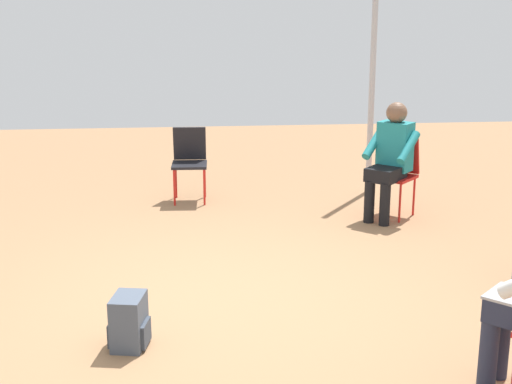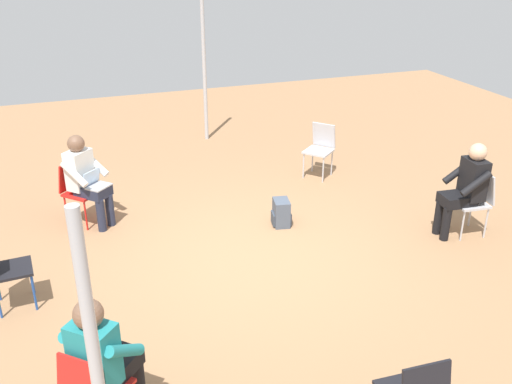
{
  "view_description": "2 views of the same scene",
  "coord_description": "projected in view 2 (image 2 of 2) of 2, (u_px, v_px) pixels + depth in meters",
  "views": [
    {
      "loc": [
        0.25,
        5.11,
        2.21
      ],
      "look_at": [
        -0.29,
        -0.23,
        0.81
      ],
      "focal_mm": 50.0,
      "sensor_mm": 36.0,
      "label": 1
    },
    {
      "loc": [
        -1.96,
        -5.63,
        3.56
      ],
      "look_at": [
        0.08,
        0.09,
        0.82
      ],
      "focal_mm": 40.0,
      "sensor_mm": 36.0,
      "label": 2
    }
  ],
  "objects": [
    {
      "name": "ground_plane",
      "position": [
        252.0,
        257.0,
        6.9
      ],
      "size": [
        16.5,
        16.5,
        0.0
      ],
      "primitive_type": "plane",
      "color": "#99704C"
    },
    {
      "name": "chair_west",
      "position": [
        3.0,
        266.0,
        5.78
      ],
      "size": [
        0.47,
        0.43,
        0.85
      ],
      "rotation": [
        0.0,
        0.0,
        -1.49
      ],
      "color": "black",
      "rests_on": "ground"
    },
    {
      "name": "chair_northwest",
      "position": [
        78.0,
        188.0,
        7.57
      ],
      "size": [
        0.58,
        0.59,
        0.85
      ],
      "rotation": [
        0.0,
        0.0,
        -2.38
      ],
      "color": "red",
      "rests_on": "ground"
    },
    {
      "name": "chair_east",
      "position": [
        475.0,
        198.0,
        7.28
      ],
      "size": [
        0.47,
        0.44,
        0.85
      ],
      "rotation": [
        0.0,
        0.0,
        1.48
      ],
      "color": "#B7B7BC",
      "rests_on": "ground"
    },
    {
      "name": "chair_northeast",
      "position": [
        320.0,
        146.0,
        9.06
      ],
      "size": [
        0.59,
        0.58,
        0.85
      ],
      "rotation": [
        0.0,
        0.0,
        2.27
      ],
      "color": "#B7B7BC",
      "rests_on": "ground"
    },
    {
      "name": "person_with_laptop",
      "position": [
        86.0,
        176.0,
        7.42
      ],
      "size": [
        0.64,
        0.64,
        1.24
      ],
      "rotation": [
        0.0,
        0.0,
        -2.38
      ],
      "color": "#23283D",
      "rests_on": "ground"
    },
    {
      "name": "person_in_black",
      "position": [
        466.0,
        185.0,
        7.16
      ],
      "size": [
        0.54,
        0.52,
        1.24
      ],
      "rotation": [
        0.0,
        0.0,
        1.48
      ],
      "color": "black",
      "rests_on": "ground"
    },
    {
      "name": "person_in_teal",
      "position": [
        103.0,
        355.0,
        4.26
      ],
      "size": [
        0.63,
        0.63,
        1.24
      ],
      "rotation": [
        0.0,
        0.0,
        -0.75
      ],
      "color": "black",
      "rests_on": "ground"
    },
    {
      "name": "backpack_near_laptop_user",
      "position": [
        281.0,
        214.0,
        7.62
      ],
      "size": [
        0.28,
        0.31,
        0.36
      ],
      "rotation": [
        0.0,
        0.0,
        4.52
      ],
      "color": "#475160",
      "rests_on": "ground"
    },
    {
      "name": "tent_pole_near",
      "position": [
        204.0,
        67.0,
        10.35
      ],
      "size": [
        0.07,
        0.07,
        2.74
      ],
      "primitive_type": "cylinder",
      "color": "#B2B2B7",
      "rests_on": "ground"
    }
  ]
}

